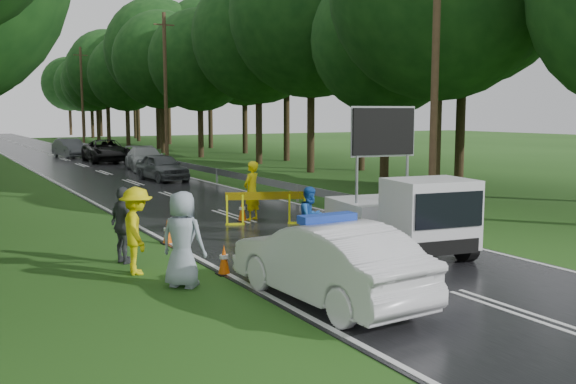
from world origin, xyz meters
TOP-DOWN VIEW (x-y plane):
  - ground at (0.00, 0.00)m, footprint 160.00×160.00m
  - road at (0.00, 30.00)m, footprint 7.00×140.00m
  - guardrail at (3.70, 29.67)m, footprint 0.12×60.06m
  - utility_pole_near at (5.20, 2.00)m, footprint 1.40×0.24m
  - utility_pole_mid at (5.20, 28.00)m, footprint 1.40×0.24m
  - utility_pole_far at (5.20, 54.00)m, footprint 1.40×0.24m
  - police_sedan at (-2.56, -3.80)m, footprint 1.85×4.63m
  - work_truck at (1.36, -1.29)m, footprint 2.63×4.77m
  - barrier at (0.23, 4.00)m, footprint 2.36×1.01m
  - officer at (0.22, 5.00)m, footprint 0.84×0.76m
  - civilian at (-0.29, 0.50)m, footprint 0.91×0.79m
  - bystander_left at (-5.02, 0.00)m, footprint 0.90×1.33m
  - bystander_mid at (-5.00, 1.13)m, footprint 0.66×1.12m
  - bystander_right at (-4.52, -1.50)m, footprint 1.09×1.13m
  - queue_car_first at (1.64, 18.37)m, footprint 1.95×4.18m
  - queue_car_second at (2.60, 24.37)m, footprint 2.67×5.16m
  - queue_car_third at (2.13, 32.10)m, footprint 2.85×5.77m
  - queue_car_fourth at (0.80, 38.10)m, footprint 2.09×4.54m
  - cone_near_left at (-3.41, -1.00)m, footprint 0.31×0.31m
  - cone_center at (-0.93, 0.00)m, footprint 0.31×0.31m
  - cone_far at (-0.12, 5.00)m, footprint 0.33×0.33m
  - cone_left_mid at (-3.40, 2.77)m, footprint 0.31×0.31m
  - cone_right at (3.43, 4.50)m, footprint 0.32×0.32m

SIDE VIEW (x-z plane):
  - ground at x=0.00m, z-range 0.00..0.00m
  - road at x=0.00m, z-range 0.00..0.02m
  - cone_center at x=-0.93m, z-range -0.01..0.64m
  - cone_left_mid at x=-3.40m, z-range -0.01..0.65m
  - cone_near_left at x=-3.41m, z-range -0.01..0.65m
  - cone_right at x=3.43m, z-range -0.01..0.68m
  - cone_far at x=-0.12m, z-range -0.01..0.70m
  - guardrail at x=3.70m, z-range 0.20..0.90m
  - queue_car_first at x=1.64m, z-range 0.00..1.39m
  - queue_car_second at x=2.60m, z-range 0.00..1.43m
  - queue_car_fourth at x=0.80m, z-range 0.00..1.44m
  - police_sedan at x=-2.56m, z-range -0.07..1.58m
  - queue_car_third at x=2.13m, z-range 0.00..1.57m
  - barrier at x=0.23m, z-range 0.27..1.31m
  - civilian at x=-0.29m, z-range 0.00..1.59m
  - bystander_mid at x=-5.00m, z-range 0.00..1.80m
  - bystander_left at x=-5.02m, z-range 0.00..1.91m
  - officer at x=0.22m, z-range 0.00..1.93m
  - bystander_right at x=-4.52m, z-range 0.00..1.95m
  - work_truck at x=1.36m, z-range -0.83..2.79m
  - utility_pole_near at x=5.20m, z-range 0.06..10.06m
  - utility_pole_mid at x=5.20m, z-range 0.06..10.06m
  - utility_pole_far at x=5.20m, z-range 0.06..10.06m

